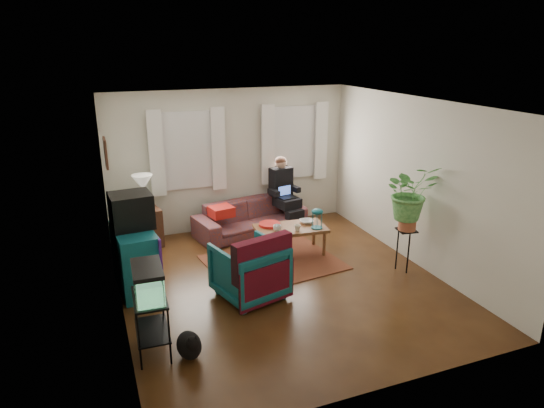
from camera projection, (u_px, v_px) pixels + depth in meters
name	position (u px, v px, depth m)	size (l,w,h in m)	color
floor	(282.00, 283.00, 7.13)	(4.50, 5.00, 0.01)	#4F2B14
ceiling	(283.00, 104.00, 6.31)	(4.50, 5.00, 0.01)	white
wall_back	(231.00, 160.00, 8.93)	(4.50, 0.01, 2.60)	silver
wall_front	(385.00, 275.00, 4.51)	(4.50, 0.01, 2.60)	silver
wall_left	(113.00, 219.00, 5.95)	(0.01, 5.00, 2.60)	silver
wall_right	(417.00, 183.00, 7.49)	(0.01, 5.00, 2.60)	silver
window_left	(187.00, 151.00, 8.56)	(1.08, 0.04, 1.38)	white
window_right	(293.00, 142.00, 9.26)	(1.08, 0.04, 1.38)	white
curtains_left	(188.00, 151.00, 8.49)	(1.36, 0.06, 1.50)	white
curtains_right	(295.00, 143.00, 9.19)	(1.36, 0.06, 1.50)	white
picture_frame	(106.00, 153.00, 6.50)	(0.04, 0.32, 0.40)	#3D2616
area_rug	(273.00, 262.00, 7.79)	(2.00, 1.60, 0.01)	brown
sofa	(250.00, 212.00, 8.89)	(2.04, 0.81, 0.80)	brown
seated_person	(284.00, 195.00, 9.20)	(0.51, 0.63, 1.22)	black
side_table	(146.00, 228.00, 8.34)	(0.46, 0.46, 0.67)	#3B2516
table_lamp	(143.00, 193.00, 8.15)	(0.34, 0.34, 0.61)	white
dresser	(136.00, 259.00, 6.83)	(0.50, 1.01, 0.91)	navy
crt_tv	(131.00, 210.00, 6.71)	(0.56, 0.50, 0.48)	black
aquarium_stand	(152.00, 325.00, 5.42)	(0.35, 0.63, 0.71)	black
aquarium	(148.00, 282.00, 5.25)	(0.32, 0.58, 0.37)	#7FD899
black_cat	(189.00, 343.00, 5.40)	(0.27, 0.42, 0.36)	black
armchair	(249.00, 268.00, 6.63)	(0.84, 0.79, 0.86)	navy
serape_throw	(263.00, 264.00, 6.32)	(0.87, 0.20, 0.71)	#9E0A0A
coffee_table	(290.00, 240.00, 8.04)	(1.16, 0.63, 0.48)	brown
cup_a	(277.00, 228.00, 7.79)	(0.13, 0.13, 0.10)	white
cup_b	(297.00, 228.00, 7.79)	(0.11, 0.11, 0.10)	beige
bowl	(307.00, 221.00, 8.14)	(0.23, 0.23, 0.06)	white
snack_tray	(270.00, 224.00, 8.02)	(0.36, 0.36, 0.04)	#B21414
birdcage	(317.00, 218.00, 7.87)	(0.19, 0.19, 0.34)	#115B6B
plant_stand	(405.00, 250.00, 7.43)	(0.28, 0.28, 0.67)	black
potted_plant	(409.00, 201.00, 7.18)	(0.77, 0.66, 0.85)	#599947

